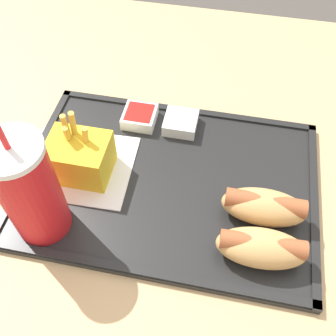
% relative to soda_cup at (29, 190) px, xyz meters
% --- Properties ---
extents(ground_plane, '(8.00, 8.00, 0.00)m').
position_rel_soda_cup_xyz_m(ground_plane, '(-0.19, -0.11, -0.84)').
color(ground_plane, '#4C4742').
extents(dining_table, '(1.09, 1.02, 0.74)m').
position_rel_soda_cup_xyz_m(dining_table, '(-0.19, -0.11, -0.47)').
color(dining_table, tan).
rests_on(dining_table, ground_plane).
extents(food_tray, '(0.46, 0.32, 0.01)m').
position_rel_soda_cup_xyz_m(food_tray, '(-0.16, -0.11, -0.09)').
color(food_tray, black).
rests_on(food_tray, dining_table).
extents(paper_napkin, '(0.17, 0.15, 0.00)m').
position_rel_soda_cup_xyz_m(paper_napkin, '(-0.01, -0.11, -0.08)').
color(paper_napkin, white).
rests_on(paper_napkin, food_tray).
extents(soda_cup, '(0.08, 0.08, 0.20)m').
position_rel_soda_cup_xyz_m(soda_cup, '(0.00, 0.00, 0.00)').
color(soda_cup, red).
rests_on(soda_cup, food_tray).
extents(hot_dog_far, '(0.12, 0.06, 0.05)m').
position_rel_soda_cup_xyz_m(hot_dog_far, '(-0.30, -0.01, -0.06)').
color(hot_dog_far, tan).
rests_on(hot_dog_far, food_tray).
extents(hot_dog_near, '(0.12, 0.06, 0.05)m').
position_rel_soda_cup_xyz_m(hot_dog_near, '(-0.30, -0.07, -0.06)').
color(hot_dog_near, tan).
rests_on(hot_dog_near, food_tray).
extents(fries_carton, '(0.09, 0.07, 0.11)m').
position_rel_soda_cup_xyz_m(fries_carton, '(-0.02, -0.10, -0.05)').
color(fries_carton, gold).
rests_on(fries_carton, food_tray).
extents(sauce_cup_mayo, '(0.06, 0.06, 0.02)m').
position_rel_soda_cup_xyz_m(sauce_cup_mayo, '(-0.16, -0.22, -0.07)').
color(sauce_cup_mayo, silver).
rests_on(sauce_cup_mayo, food_tray).
extents(sauce_cup_ketchup, '(0.06, 0.06, 0.02)m').
position_rel_soda_cup_xyz_m(sauce_cup_ketchup, '(-0.09, -0.22, -0.07)').
color(sauce_cup_ketchup, silver).
rests_on(sauce_cup_ketchup, food_tray).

